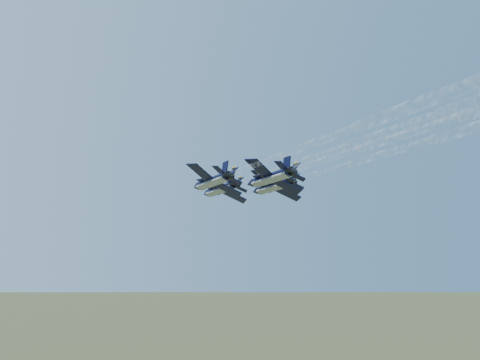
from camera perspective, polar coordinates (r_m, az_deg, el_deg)
jet_lead at (r=127.13m, az=-2.15°, el=-0.97°), size 12.24×17.64×6.34m
jet_left at (r=112.43m, az=-3.03°, el=-0.13°), size 12.24×17.64×6.34m
jet_right at (r=121.58m, az=3.54°, el=-0.67°), size 12.24×17.64×6.34m
jet_slot at (r=106.74m, az=3.22°, el=0.26°), size 12.24×17.64×6.34m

